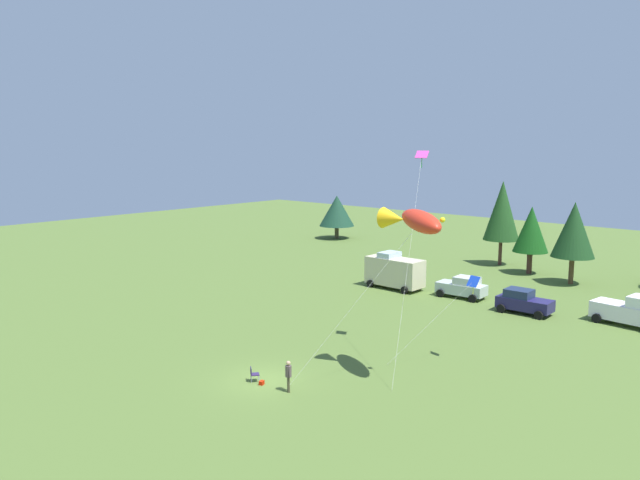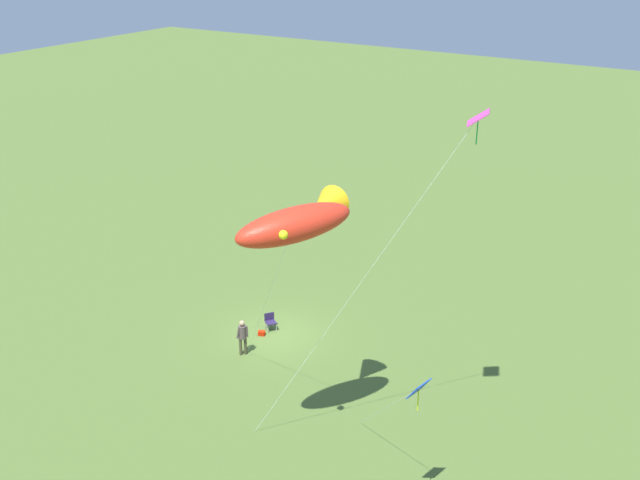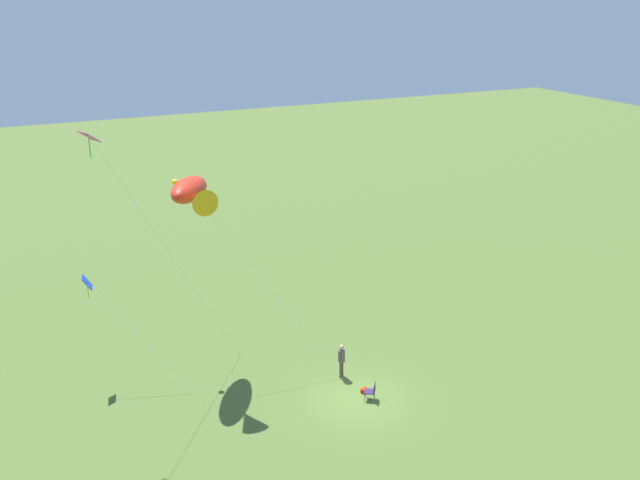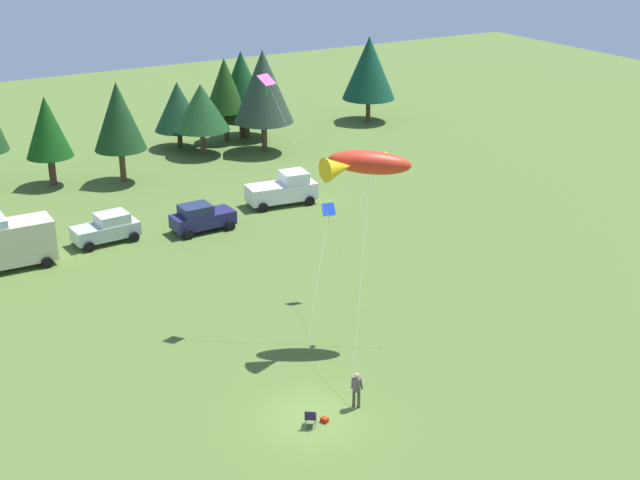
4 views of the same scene
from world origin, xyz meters
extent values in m
plane|color=#4F682C|center=(0.00, 0.00, 0.00)|extent=(160.00, 160.00, 0.00)
cylinder|color=#45412B|center=(2.11, -0.18, 0.42)|extent=(0.14, 0.14, 0.85)
cylinder|color=#45412B|center=(2.27, -0.33, 0.42)|extent=(0.14, 0.14, 0.85)
cylinder|color=#534443|center=(2.19, -0.26, 1.16)|extent=(0.48, 0.48, 0.62)
sphere|color=tan|center=(2.19, -0.26, 1.62)|extent=(0.24, 0.24, 0.24)
cylinder|color=#534443|center=(2.08, -0.08, 1.19)|extent=(0.14, 0.14, 0.55)
cylinder|color=#534443|center=(2.38, -0.35, 1.19)|extent=(0.19, 0.19, 0.56)
cube|color=#261C42|center=(-0.26, -0.47, 0.42)|extent=(0.67, 0.67, 0.04)
cube|color=#261C42|center=(-0.39, -0.65, 0.62)|extent=(0.41, 0.32, 0.40)
cylinder|color=#A5A8AD|center=(-0.31, -0.18, 0.21)|extent=(0.03, 0.03, 0.42)
cylinder|color=#A5A8AD|center=(0.03, -0.43, 0.21)|extent=(0.03, 0.03, 0.42)
cylinder|color=#A5A8AD|center=(-0.56, -0.52, 0.21)|extent=(0.03, 0.03, 0.42)
cylinder|color=#A5A8AD|center=(-0.22, -0.77, 0.21)|extent=(0.03, 0.03, 0.42)
cube|color=red|center=(0.38, -0.55, 0.11)|extent=(0.32, 0.38, 0.22)
ellipsoid|color=red|center=(6.60, 5.62, 9.14)|extent=(4.23, 3.30, 1.47)
cone|color=yellow|center=(4.77, 5.62, 9.14)|extent=(1.42, 1.20, 1.20)
sphere|color=yellow|center=(7.71, 5.99, 9.28)|extent=(0.29, 0.29, 0.29)
cylinder|color=silver|center=(4.26, 2.70, 4.57)|extent=(4.68, 5.84, 9.15)
cylinder|color=#4C3823|center=(1.93, -0.21, 0.00)|extent=(0.04, 0.04, 0.01)
cube|color=blue|center=(7.26, 10.58, 5.06)|extent=(0.80, 0.57, 0.62)
cylinder|color=#E2F11C|center=(7.26, 10.58, 4.63)|extent=(0.04, 0.04, 0.72)
cylinder|color=silver|center=(5.51, 8.64, 2.53)|extent=(3.52, 3.90, 5.06)
cylinder|color=#4C3823|center=(3.76, 6.70, 0.00)|extent=(0.04, 0.04, 0.01)
cube|color=#D93FA1|center=(3.52, 10.38, 12.64)|extent=(0.94, 0.86, 0.46)
cylinder|color=green|center=(3.52, 10.38, 12.18)|extent=(0.04, 0.04, 0.76)
cylinder|color=silver|center=(4.94, 6.94, 6.32)|extent=(2.85, 6.88, 12.64)
cylinder|color=#4C3823|center=(6.35, 3.51, 0.00)|extent=(0.04, 0.04, 0.01)
camera|label=1|loc=(24.86, -23.10, 13.39)|focal=35.00mm
camera|label=2|loc=(25.04, 18.17, 18.21)|focal=42.00mm
camera|label=3|loc=(-26.67, 14.76, 18.46)|focal=42.00mm
camera|label=4|loc=(-16.48, -28.73, 21.65)|focal=50.00mm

